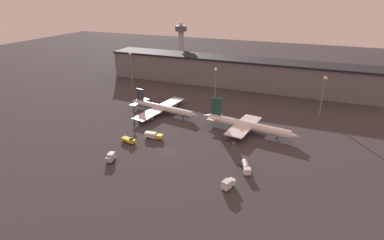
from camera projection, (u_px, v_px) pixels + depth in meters
name	position (u px, v px, depth m)	size (l,w,h in m)	color
ground	(170.00, 152.00, 119.78)	(600.00, 600.00, 0.00)	#383538
terminal_building	(234.00, 72.00, 199.23)	(175.70, 20.05, 18.79)	slate
airplane_0	(162.00, 108.00, 156.09)	(41.76, 37.89, 11.15)	silver
airplane_1	(247.00, 126.00, 134.76)	(45.65, 27.02, 13.75)	white
service_vehicle_0	(246.00, 167.00, 106.27)	(4.91, 8.00, 2.85)	white
service_vehicle_1	(129.00, 140.00, 126.25)	(6.96, 3.81, 2.76)	gold
service_vehicle_2	(153.00, 135.00, 129.87)	(8.07, 3.00, 2.72)	gold
service_vehicle_3	(111.00, 157.00, 112.34)	(3.30, 4.98, 3.17)	#9EA3A8
service_vehicle_4	(228.00, 184.00, 96.54)	(3.88, 5.48, 3.49)	white
lamp_post_0	(131.00, 67.00, 185.39)	(1.80, 1.80, 24.77)	slate
lamp_post_1	(215.00, 80.00, 167.48)	(1.80, 1.80, 20.20)	slate
lamp_post_2	(323.00, 91.00, 148.02)	(1.80, 1.80, 21.04)	slate
control_tower	(181.00, 42.00, 235.75)	(9.00, 9.00, 37.25)	#99999E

